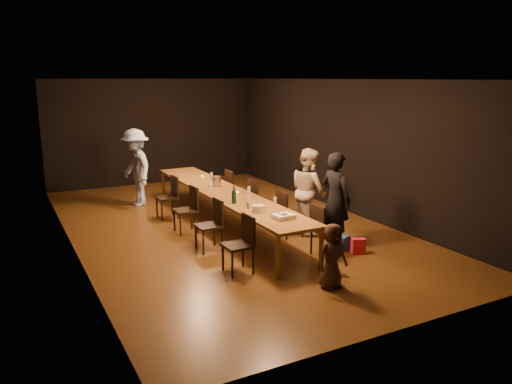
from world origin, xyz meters
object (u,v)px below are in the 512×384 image
chair_left_1 (209,225)px  woman_tan (309,191)px  champagne_bottle (234,194)px  table (224,194)px  chair_right_3 (237,189)px  chair_right_1 (290,213)px  ice_bucket (216,181)px  chair_left_3 (167,197)px  chair_left_2 (186,210)px  birthday_cake (283,216)px  chair_right_0 (326,230)px  man_blue (136,168)px  plate_stack (259,209)px  child (332,256)px  woman_birthday (336,199)px  chair_left_0 (238,245)px  chair_right_2 (261,200)px

chair_left_1 → woman_tan: size_ratio=0.55×
chair_left_1 → champagne_bottle: champagne_bottle is taller
table → chair_right_3: bearing=54.7°
chair_right_1 → ice_bucket: (-0.79, 1.75, 0.39)m
chair_right_1 → champagne_bottle: 1.21m
chair_right_3 → woman_tan: 2.38m
chair_left_3 → chair_left_2: bearing=-180.0°
woman_tan → birthday_cake: 1.78m
chair_right_0 → man_blue: bearing=-158.2°
chair_right_1 → birthday_cake: (-0.81, -1.11, 0.32)m
plate_stack → child: bearing=-81.5°
plate_stack → birthday_cake: bearing=-72.3°
chair_left_1 → woman_birthday: size_ratio=0.53×
champagne_bottle → chair_left_3: bearing=105.1°
chair_left_1 → woman_tan: (2.19, 0.10, 0.38)m
chair_right_3 → plate_stack: chair_right_3 is taller
woman_birthday → ice_bucket: woman_birthday is taller
chair_right_3 → chair_left_1: (-1.70, -2.40, 0.00)m
table → woman_tan: woman_tan is taller
chair_right_3 → ice_bucket: ice_bucket is taller
chair_right_1 → birthday_cake: size_ratio=2.65×
chair_left_2 → woman_tan: size_ratio=0.55×
chair_right_3 → child: child is taller
chair_right_0 → chair_right_1: size_ratio=1.00×
woman_tan → birthday_cake: woman_tan is taller
champagne_bottle → chair_left_0: bearing=-113.2°
woman_birthday → ice_bucket: 2.86m
chair_left_2 → child: size_ratio=0.95×
chair_left_1 → child: child is taller
birthday_cake → plate_stack: plate_stack is taller
woman_birthday → plate_stack: (-1.45, 0.26, -0.06)m
chair_left_1 → birthday_cake: size_ratio=2.65×
chair_right_1 → chair_left_1: bearing=-90.0°
table → woman_birthday: size_ratio=3.44×
woman_birthday → man_blue: man_blue is taller
chair_left_3 → champagne_bottle: 2.34m
child → birthday_cake: bearing=92.3°
woman_birthday → man_blue: 5.23m
chair_right_1 → chair_right_2: same height
chair_right_1 → champagne_bottle: champagne_bottle is taller
chair_right_3 → man_blue: 2.48m
birthday_cake → ice_bucket: size_ratio=1.64×
chair_left_2 → chair_right_3: bearing=-54.8°
chair_left_1 → champagne_bottle: bearing=-72.3°
chair_left_3 → chair_right_1: bearing=-144.7°
chair_left_3 → child: bearing=-168.3°
chair_left_1 → ice_bucket: size_ratio=4.36×
chair_right_0 → man_blue: size_ratio=0.50×
woman_tan → woman_birthday: bearing=-175.5°
chair_left_0 → woman_tan: woman_tan is taller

